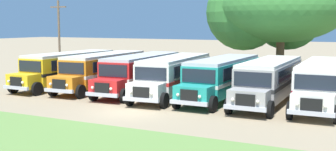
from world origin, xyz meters
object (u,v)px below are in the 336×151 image
parked_bus_slot_5 (270,79)px  utility_pole (59,38)px  parked_bus_slot_6 (322,81)px  parked_bus_slot_0 (68,67)px  broad_shade_tree (279,9)px  parked_bus_slot_4 (222,76)px  parked_bus_slot_1 (104,69)px  parked_bus_slot_3 (175,74)px  parked_bus_slot_2 (141,71)px

parked_bus_slot_5 → utility_pole: utility_pole is taller
parked_bus_slot_6 → parked_bus_slot_0: bearing=-90.2°
utility_pole → parked_bus_slot_5: bearing=-7.4°
parked_bus_slot_6 → broad_shade_tree: broad_shade_tree is taller
parked_bus_slot_6 → broad_shade_tree: bearing=-155.8°
broad_shade_tree → parked_bus_slot_4: bearing=-97.0°
parked_bus_slot_1 → parked_bus_slot_6: 16.91m
parked_bus_slot_1 → parked_bus_slot_3: 6.69m
parked_bus_slot_1 → parked_bus_slot_3: size_ratio=0.99×
parked_bus_slot_0 → parked_bus_slot_4: 13.63m
parked_bus_slot_0 → parked_bus_slot_4: (13.62, 0.22, 0.00)m
parked_bus_slot_0 → parked_bus_slot_5: same height
parked_bus_slot_3 → parked_bus_slot_1: bearing=-98.8°
parked_bus_slot_1 → utility_pole: size_ratio=1.47×
broad_shade_tree → parked_bus_slot_2: bearing=-125.7°
parked_bus_slot_5 → utility_pole: 20.61m
parked_bus_slot_4 → parked_bus_slot_6: 6.67m
parked_bus_slot_2 → broad_shade_tree: (8.04, 11.18, 5.00)m
parked_bus_slot_2 → parked_bus_slot_3: size_ratio=1.00×
parked_bus_slot_3 → parked_bus_slot_2: bearing=-102.5°
parked_bus_slot_4 → broad_shade_tree: bearing=173.5°
parked_bus_slot_4 → parked_bus_slot_6: (6.66, 0.16, 0.00)m
parked_bus_slot_0 → parked_bus_slot_3: same height
parked_bus_slot_3 → parked_bus_slot_4: same height
parked_bus_slot_5 → utility_pole: size_ratio=1.47×
parked_bus_slot_5 → broad_shade_tree: bearing=-170.3°
parked_bus_slot_4 → parked_bus_slot_5: 3.34m
parked_bus_slot_1 → parked_bus_slot_2: same height
parked_bus_slot_2 → parked_bus_slot_6: same height
parked_bus_slot_0 → parked_bus_slot_2: size_ratio=0.99×
parked_bus_slot_3 → parked_bus_slot_4: (3.57, 0.37, 0.00)m
parked_bus_slot_5 → broad_shade_tree: (-1.96, 11.30, 5.00)m
parked_bus_slot_1 → parked_bus_slot_4: 10.24m
parked_bus_slot_2 → parked_bus_slot_3: (3.09, -0.43, 0.00)m
parked_bus_slot_2 → utility_pole: bearing=-107.3°
broad_shade_tree → parked_bus_slot_6: bearing=-64.5°
parked_bus_slot_1 → parked_bus_slot_6: (16.91, 0.05, 0.00)m
parked_bus_slot_0 → parked_bus_slot_3: (10.05, -0.15, 0.00)m
parked_bus_slot_1 → parked_bus_slot_6: bearing=87.4°
parked_bus_slot_0 → parked_bus_slot_5: size_ratio=1.00×
parked_bus_slot_4 → utility_pole: size_ratio=1.47×
parked_bus_slot_1 → utility_pole: (-6.72, 2.46, 2.36)m
parked_bus_slot_1 → broad_shade_tree: (11.62, 11.13, 5.00)m
parked_bus_slot_1 → parked_bus_slot_0: bearing=-87.3°
parked_bus_slot_5 → utility_pole: (-20.30, 2.63, 2.36)m
utility_pole → broad_shade_tree: bearing=25.3°
parked_bus_slot_4 → broad_shade_tree: broad_shade_tree is taller
parked_bus_slot_6 → utility_pole: utility_pole is taller
parked_bus_slot_3 → parked_bus_slot_5: (6.91, 0.31, 0.00)m
parked_bus_slot_0 → broad_shade_tree: (15.01, 11.45, 5.00)m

